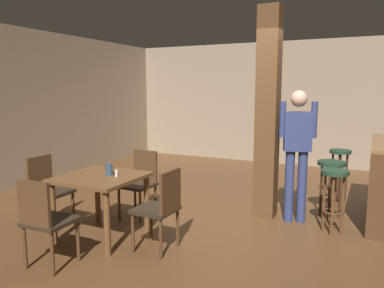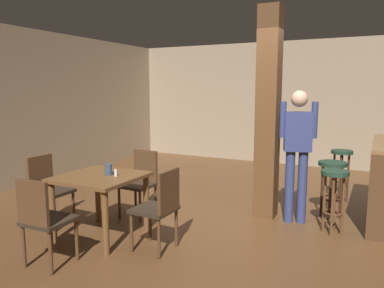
{
  "view_description": "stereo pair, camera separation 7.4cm",
  "coord_description": "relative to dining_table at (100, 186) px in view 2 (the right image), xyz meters",
  "views": [
    {
      "loc": [
        1.63,
        -4.2,
        1.74
      ],
      "look_at": [
        -0.51,
        0.2,
        1.01
      ],
      "focal_mm": 35.0,
      "sensor_mm": 36.0,
      "label": 1
    },
    {
      "loc": [
        1.7,
        -4.17,
        1.74
      ],
      "look_at": [
        -0.51,
        0.2,
        1.01
      ],
      "focal_mm": 35.0,
      "sensor_mm": 36.0,
      "label": 2
    }
  ],
  "objects": [
    {
      "name": "ground_plane",
      "position": [
        1.18,
        0.86,
        -0.61
      ],
      "size": [
        10.8,
        10.8,
        0.0
      ],
      "primitive_type": "plane",
      "color": "brown"
    },
    {
      "name": "wall_back",
      "position": [
        1.18,
        5.36,
        0.79
      ],
      "size": [
        8.0,
        0.1,
        2.8
      ],
      "primitive_type": "cube",
      "color": "gray",
      "rests_on": "ground_plane"
    },
    {
      "name": "wall_left",
      "position": [
        -2.82,
        0.86,
        0.79
      ],
      "size": [
        0.1,
        9.0,
        2.8
      ],
      "primitive_type": "cube",
      "color": "gray",
      "rests_on": "ground_plane"
    },
    {
      "name": "pillar",
      "position": [
        1.53,
        1.59,
        0.79
      ],
      "size": [
        0.28,
        0.28,
        2.8
      ],
      "primitive_type": "cube",
      "color": "brown",
      "rests_on": "ground_plane"
    },
    {
      "name": "dining_table",
      "position": [
        0.0,
        0.0,
        0.0
      ],
      "size": [
        0.9,
        0.9,
        0.74
      ],
      "color": "brown",
      "rests_on": "ground_plane"
    },
    {
      "name": "chair_north",
      "position": [
        0.0,
        0.82,
        -0.1
      ],
      "size": [
        0.44,
        0.44,
        0.89
      ],
      "color": "#2D2319",
      "rests_on": "ground_plane"
    },
    {
      "name": "chair_south",
      "position": [
        0.02,
        -0.86,
        -0.1
      ],
      "size": [
        0.43,
        0.43,
        0.89
      ],
      "color": "#2D2319",
      "rests_on": "ground_plane"
    },
    {
      "name": "chair_west",
      "position": [
        -0.84,
        -0.03,
        -0.1
      ],
      "size": [
        0.42,
        0.42,
        0.89
      ],
      "color": "#2D2319",
      "rests_on": "ground_plane"
    },
    {
      "name": "chair_east",
      "position": [
        0.83,
        -0.03,
        -0.1
      ],
      "size": [
        0.43,
        0.43,
        0.89
      ],
      "color": "#2D2319",
      "rests_on": "ground_plane"
    },
    {
      "name": "napkin_cup",
      "position": [
        0.08,
        0.06,
        0.2
      ],
      "size": [
        0.08,
        0.08,
        0.13
      ],
      "primitive_type": "cylinder",
      "color": "#33475B",
      "rests_on": "dining_table"
    },
    {
      "name": "salt_shaker",
      "position": [
        0.19,
        0.05,
        0.17
      ],
      "size": [
        0.03,
        0.03,
        0.08
      ],
      "primitive_type": "cylinder",
      "color": "silver",
      "rests_on": "dining_table"
    },
    {
      "name": "standing_person",
      "position": [
        1.95,
        1.52,
        0.39
      ],
      "size": [
        0.47,
        0.29,
        1.72
      ],
      "color": "navy",
      "rests_on": "ground_plane"
    },
    {
      "name": "bar_stool_near",
      "position": [
        2.44,
        1.33,
        -0.04
      ],
      "size": [
        0.32,
        0.32,
        0.78
      ],
      "color": "#1E3828",
      "rests_on": "ground_plane"
    },
    {
      "name": "bar_stool_mid",
      "position": [
        2.34,
        1.95,
        -0.03
      ],
      "size": [
        0.38,
        0.38,
        0.77
      ],
      "color": "#1E3828",
      "rests_on": "ground_plane"
    },
    {
      "name": "bar_stool_far",
      "position": [
        2.38,
        2.78,
        -0.02
      ],
      "size": [
        0.32,
        0.32,
        0.8
      ],
      "color": "#1E3828",
      "rests_on": "ground_plane"
    }
  ]
}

